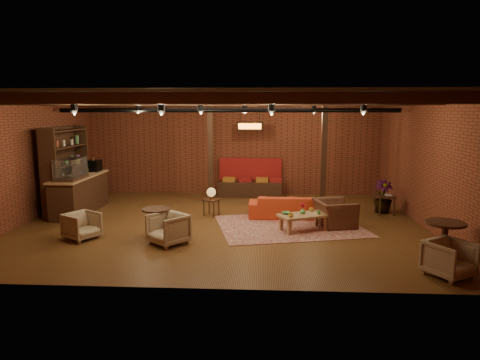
# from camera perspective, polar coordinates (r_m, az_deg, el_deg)

# --- Properties ---
(floor) EXTENTS (10.00, 10.00, 0.00)m
(floor) POSITION_cam_1_polar(r_m,az_deg,el_deg) (10.96, -2.42, -5.83)
(floor) COLOR #361C0D
(floor) RESTS_ON ground
(ceiling) EXTENTS (10.00, 8.00, 0.02)m
(ceiling) POSITION_cam_1_polar(r_m,az_deg,el_deg) (10.58, -2.54, 11.14)
(ceiling) COLOR black
(ceiling) RESTS_ON wall_back
(wall_back) EXTENTS (10.00, 0.02, 3.20)m
(wall_back) POSITION_cam_1_polar(r_m,az_deg,el_deg) (14.61, -0.94, 4.39)
(wall_back) COLOR brown
(wall_back) RESTS_ON ground
(wall_front) EXTENTS (10.00, 0.02, 3.20)m
(wall_front) POSITION_cam_1_polar(r_m,az_deg,el_deg) (6.73, -5.82, -1.61)
(wall_front) COLOR brown
(wall_front) RESTS_ON ground
(wall_left) EXTENTS (0.02, 8.00, 3.20)m
(wall_left) POSITION_cam_1_polar(r_m,az_deg,el_deg) (12.20, -26.57, 2.40)
(wall_left) COLOR brown
(wall_left) RESTS_ON ground
(wall_right) EXTENTS (0.02, 8.00, 3.20)m
(wall_right) POSITION_cam_1_polar(r_m,az_deg,el_deg) (11.31, 23.64, 2.13)
(wall_right) COLOR brown
(wall_right) RESTS_ON ground
(ceiling_beams) EXTENTS (9.80, 6.40, 0.22)m
(ceiling_beams) POSITION_cam_1_polar(r_m,az_deg,el_deg) (10.57, -2.54, 10.49)
(ceiling_beams) COLOR black
(ceiling_beams) RESTS_ON ceiling
(ceiling_pipe) EXTENTS (9.60, 0.12, 0.12)m
(ceiling_pipe) POSITION_cam_1_polar(r_m,az_deg,el_deg) (12.17, -1.77, 9.27)
(ceiling_pipe) COLOR black
(ceiling_pipe) RESTS_ON ceiling
(post_left) EXTENTS (0.16, 0.16, 3.20)m
(post_left) POSITION_cam_1_polar(r_m,az_deg,el_deg) (13.28, -3.96, 3.87)
(post_left) COLOR black
(post_left) RESTS_ON ground
(post_right) EXTENTS (0.16, 0.16, 3.20)m
(post_right) POSITION_cam_1_polar(r_m,az_deg,el_deg) (12.71, 11.12, 3.46)
(post_right) COLOR black
(post_right) RESTS_ON ground
(service_counter) EXTENTS (0.80, 2.50, 1.60)m
(service_counter) POSITION_cam_1_polar(r_m,az_deg,el_deg) (12.79, -20.60, -0.55)
(service_counter) COLOR black
(service_counter) RESTS_ON ground
(plant_counter) EXTENTS (0.35, 0.39, 0.30)m
(plant_counter) POSITION_cam_1_polar(r_m,az_deg,el_deg) (12.87, -19.94, 1.44)
(plant_counter) COLOR #337F33
(plant_counter) RESTS_ON service_counter
(shelving_hutch) EXTENTS (0.52, 2.00, 2.40)m
(shelving_hutch) POSITION_cam_1_polar(r_m,az_deg,el_deg) (12.98, -22.14, 1.28)
(shelving_hutch) COLOR black
(shelving_hutch) RESTS_ON ground
(banquette) EXTENTS (2.10, 0.70, 1.00)m
(banquette) POSITION_cam_1_polar(r_m,az_deg,el_deg) (14.28, 1.35, -0.18)
(banquette) COLOR maroon
(banquette) RESTS_ON ground
(service_sign) EXTENTS (0.86, 0.06, 0.30)m
(service_sign) POSITION_cam_1_polar(r_m,az_deg,el_deg) (13.64, 1.32, 7.19)
(service_sign) COLOR orange
(service_sign) RESTS_ON ceiling
(ceiling_spotlights) EXTENTS (6.40, 4.40, 0.28)m
(ceiling_spotlights) POSITION_cam_1_polar(r_m,az_deg,el_deg) (10.57, -2.53, 9.30)
(ceiling_spotlights) COLOR black
(ceiling_spotlights) RESTS_ON ceiling
(rug) EXTENTS (3.97, 3.36, 0.01)m
(rug) POSITION_cam_1_polar(r_m,az_deg,el_deg) (10.79, 6.65, -6.10)
(rug) COLOR maroon
(rug) RESTS_ON floor
(sofa) EXTENTS (2.05, 0.80, 0.60)m
(sofa) POSITION_cam_1_polar(r_m,az_deg,el_deg) (11.60, 6.27, -3.50)
(sofa) COLOR red
(sofa) RESTS_ON floor
(coffee_table) EXTENTS (1.32, 1.03, 0.66)m
(coffee_table) POSITION_cam_1_polar(r_m,az_deg,el_deg) (10.35, 8.39, -4.78)
(coffee_table) COLOR olive
(coffee_table) RESTS_ON floor
(side_table_lamp) EXTENTS (0.48, 0.48, 0.78)m
(side_table_lamp) POSITION_cam_1_polar(r_m,az_deg,el_deg) (11.63, -3.86, -1.94)
(side_table_lamp) COLOR black
(side_table_lamp) RESTS_ON floor
(round_table_left) EXTENTS (0.64, 0.64, 0.67)m
(round_table_left) POSITION_cam_1_polar(r_m,az_deg,el_deg) (9.90, -11.09, -4.97)
(round_table_left) COLOR black
(round_table_left) RESTS_ON floor
(armchair_a) EXTENTS (0.86, 0.87, 0.67)m
(armchair_a) POSITION_cam_1_polar(r_m,az_deg,el_deg) (10.25, -20.35, -5.58)
(armchair_a) COLOR beige
(armchair_a) RESTS_ON floor
(armchair_b) EXTENTS (0.97, 0.97, 0.73)m
(armchair_b) POSITION_cam_1_polar(r_m,az_deg,el_deg) (9.38, -9.57, -6.26)
(armchair_b) COLOR beige
(armchair_b) RESTS_ON floor
(armchair_right) EXTENTS (0.87, 1.13, 0.88)m
(armchair_right) POSITION_cam_1_polar(r_m,az_deg,el_deg) (10.88, 12.49, -3.77)
(armchair_right) COLOR brown
(armchair_right) RESTS_ON floor
(side_table_book) EXTENTS (0.51, 0.51, 0.56)m
(side_table_book) POSITION_cam_1_polar(r_m,az_deg,el_deg) (12.45, 18.77, -2.14)
(side_table_book) COLOR black
(side_table_book) RESTS_ON floor
(round_table_right) EXTENTS (0.71, 0.71, 0.84)m
(round_table_right) POSITION_cam_1_polar(r_m,az_deg,el_deg) (8.81, 25.61, -6.81)
(round_table_right) COLOR black
(round_table_right) RESTS_ON floor
(armchair_far) EXTENTS (0.92, 0.91, 0.70)m
(armchair_far) POSITION_cam_1_polar(r_m,az_deg,el_deg) (8.35, 26.14, -9.20)
(armchair_far) COLOR beige
(armchair_far) RESTS_ON floor
(plant_tall) EXTENTS (1.69, 1.69, 2.76)m
(plant_tall) POSITION_cam_1_polar(r_m,az_deg,el_deg) (12.49, 18.75, 2.01)
(plant_tall) COLOR #4C7F4C
(plant_tall) RESTS_ON floor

